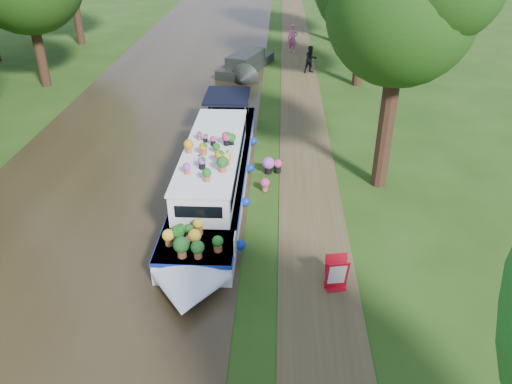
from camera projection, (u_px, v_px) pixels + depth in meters
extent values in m
plane|color=#1F3E0F|center=(276.00, 226.00, 16.30)|extent=(100.00, 100.00, 0.00)
cube|color=#2D2313|center=(95.00, 221.00, 16.54)|extent=(10.00, 100.00, 0.02)
cube|color=#483A21|center=(313.00, 226.00, 16.24)|extent=(2.20, 100.00, 0.03)
cube|color=white|center=(217.00, 173.00, 18.68)|extent=(2.20, 12.00, 0.75)
cube|color=navy|center=(217.00, 165.00, 18.52)|extent=(2.24, 12.04, 0.12)
cube|color=white|center=(213.00, 161.00, 17.53)|extent=(1.80, 7.00, 1.05)
cube|color=white|center=(213.00, 146.00, 17.26)|extent=(1.90, 7.10, 0.06)
cube|color=black|center=(239.00, 159.00, 17.46)|extent=(0.03, 6.40, 0.38)
cube|color=black|center=(188.00, 158.00, 17.54)|extent=(0.03, 6.40, 0.38)
cube|color=black|center=(227.00, 96.00, 21.64)|extent=(1.90, 2.40, 0.10)
cube|color=white|center=(235.00, 244.00, 13.62)|extent=(0.04, 0.45, 0.55)
imported|color=#175719|center=(200.00, 158.00, 15.98)|extent=(0.21, 0.17, 0.35)
imported|color=#175719|center=(228.00, 154.00, 16.25)|extent=(0.26, 0.26, 0.34)
cylinder|color=black|center=(386.00, 128.00, 17.60)|extent=(0.56, 0.56, 4.55)
sphere|color=#15360D|center=(402.00, 11.00, 15.63)|extent=(4.80, 4.80, 4.80)
cylinder|color=black|center=(360.00, 52.00, 28.13)|extent=(0.56, 0.56, 3.85)
cylinder|color=black|center=(334.00, 12.00, 37.59)|extent=(0.56, 0.56, 4.20)
cylinder|color=black|center=(40.00, 52.00, 28.02)|extent=(0.56, 0.56, 3.85)
cylinder|color=black|center=(77.00, 14.00, 36.61)|extent=(0.56, 0.56, 4.38)
cube|color=black|center=(246.00, 65.00, 31.59)|extent=(3.46, 5.80, 0.55)
cube|color=black|center=(246.00, 58.00, 30.89)|extent=(2.36, 3.50, 0.65)
cube|color=#B80D1E|center=(335.00, 286.00, 13.64)|extent=(0.60, 0.52, 0.03)
cube|color=#B80D1E|center=(337.00, 275.00, 13.31)|extent=(0.63, 0.33, 0.96)
cube|color=#B80D1E|center=(336.00, 270.00, 13.51)|extent=(0.63, 0.33, 0.96)
cube|color=white|center=(337.00, 275.00, 13.25)|extent=(0.49, 0.23, 0.67)
imported|color=#CD5496|center=(293.00, 39.00, 34.91)|extent=(0.81, 0.65, 1.92)
imported|color=black|center=(311.00, 59.00, 30.73)|extent=(0.98, 0.89, 1.65)
imported|color=#1E5F1C|center=(279.00, 163.00, 19.86)|extent=(0.41, 0.38, 0.37)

